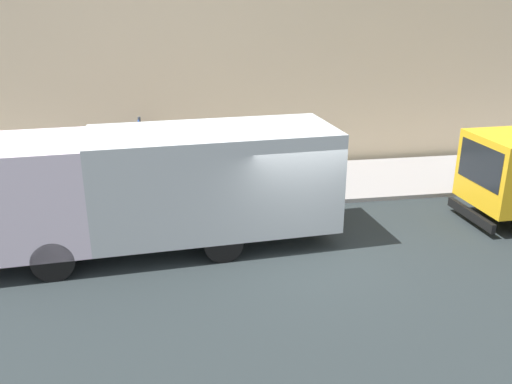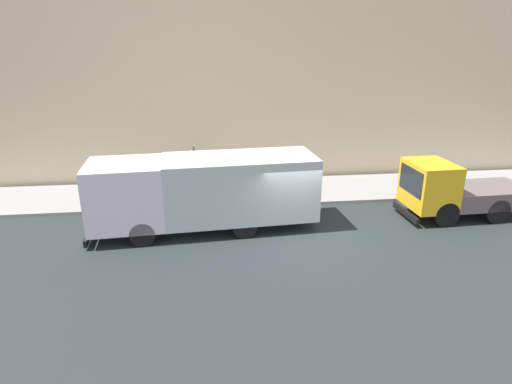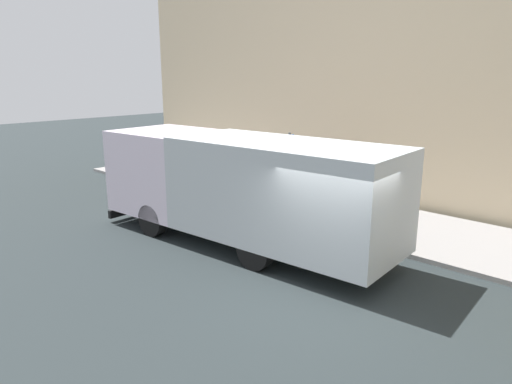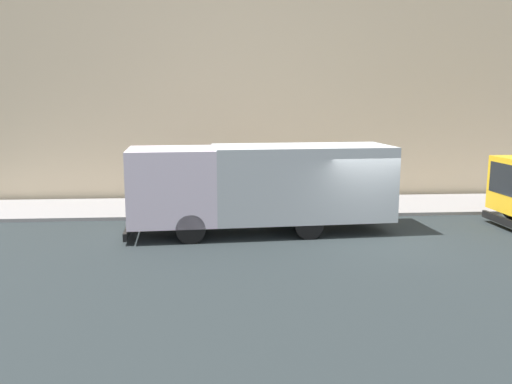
# 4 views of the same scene
# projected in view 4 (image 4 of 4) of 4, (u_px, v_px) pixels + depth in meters

# --- Properties ---
(ground) EXTENTS (80.00, 80.00, 0.00)m
(ground) POSITION_uv_depth(u_px,v_px,m) (370.00, 237.00, 16.79)
(ground) COLOR #242C2D
(sidewalk) EXTENTS (3.80, 30.00, 0.12)m
(sidewalk) POSITION_uv_depth(u_px,v_px,m) (336.00, 205.00, 21.59)
(sidewalk) COLOR gray
(sidewalk) RESTS_ON ground
(building_facade) EXTENTS (0.50, 30.00, 10.85)m
(building_facade) POSITION_uv_depth(u_px,v_px,m) (327.00, 73.00, 23.04)
(building_facade) COLOR beige
(building_facade) RESTS_ON ground
(large_utility_truck) EXTENTS (3.03, 8.65, 2.82)m
(large_utility_truck) POSITION_uv_depth(u_px,v_px,m) (261.00, 184.00, 17.23)
(large_utility_truck) COLOR white
(large_utility_truck) RESTS_ON ground
(pedestrian_walking) EXTENTS (0.53, 0.53, 1.66)m
(pedestrian_walking) POSITION_uv_depth(u_px,v_px,m) (183.00, 183.00, 21.31)
(pedestrian_walking) COLOR black
(pedestrian_walking) RESTS_ON sidewalk
(pedestrian_standing) EXTENTS (0.46, 0.46, 1.73)m
(pedestrian_standing) POSITION_uv_depth(u_px,v_px,m) (236.00, 177.00, 22.60)
(pedestrian_standing) COLOR #4A354D
(pedestrian_standing) RESTS_ON sidewalk
(street_sign_post) EXTENTS (0.44, 0.08, 2.56)m
(street_sign_post) POSITION_uv_depth(u_px,v_px,m) (244.00, 173.00, 19.61)
(street_sign_post) COLOR #4C5156
(street_sign_post) RESTS_ON sidewalk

